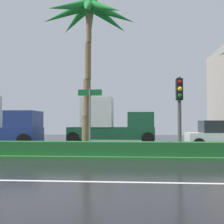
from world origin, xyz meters
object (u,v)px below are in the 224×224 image
object	(u,v)px
street_name_sign	(90,112)
box_truck_following	(110,123)
car_in_traffic_leading	(222,135)
palm_tree_centre_left	(89,21)
traffic_signal_median_right	(179,101)

from	to	relation	value
street_name_sign	box_truck_following	world-z (taller)	box_truck_following
car_in_traffic_leading	palm_tree_centre_left	bearing A→B (deg)	-150.37
car_in_traffic_leading	street_name_sign	bearing A→B (deg)	-146.65
traffic_signal_median_right	street_name_sign	bearing A→B (deg)	178.49
palm_tree_centre_left	box_truck_following	bearing A→B (deg)	86.56
box_truck_following	car_in_traffic_leading	bearing A→B (deg)	-24.57
palm_tree_centre_left	street_name_sign	bearing A→B (deg)	-75.32
traffic_signal_median_right	street_name_sign	size ratio (longest dim) A/B	1.16
palm_tree_centre_left	traffic_signal_median_right	xyz separation A→B (m)	(4.19, -0.69, -3.97)
street_name_sign	box_truck_following	distance (m)	8.23
street_name_sign	car_in_traffic_leading	xyz separation A→B (m)	(7.48, 4.92, -1.25)
box_truck_following	car_in_traffic_leading	distance (m)	7.92
street_name_sign	car_in_traffic_leading	size ratio (longest dim) A/B	0.70
traffic_signal_median_right	street_name_sign	world-z (taller)	traffic_signal_median_right
traffic_signal_median_right	palm_tree_centre_left	bearing A→B (deg)	170.67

